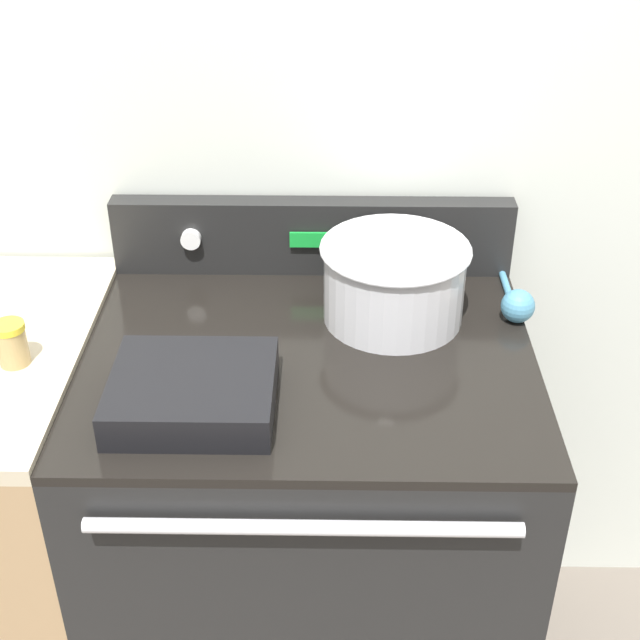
{
  "coord_description": "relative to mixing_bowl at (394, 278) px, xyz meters",
  "views": [
    {
      "loc": [
        0.04,
        -0.98,
        1.82
      ],
      "look_at": [
        0.02,
        0.35,
        0.98
      ],
      "focal_mm": 50.0,
      "sensor_mm": 36.0,
      "label": 1
    }
  ],
  "objects": [
    {
      "name": "stove_range",
      "position": [
        -0.16,
        -0.12,
        -0.54
      ],
      "size": [
        0.81,
        0.7,
        0.92
      ],
      "color": "black",
      "rests_on": "ground_plane"
    },
    {
      "name": "kitchen_wall",
      "position": [
        -0.16,
        0.24,
        0.25
      ],
      "size": [
        8.0,
        0.05,
        2.5
      ],
      "color": "silver",
      "rests_on": "ground_plane"
    },
    {
      "name": "control_panel",
      "position": [
        -0.16,
        0.18,
        -0.01
      ],
      "size": [
        0.81,
        0.07,
        0.16
      ],
      "color": "black",
      "rests_on": "stove_range"
    },
    {
      "name": "mixing_bowl",
      "position": [
        0.0,
        0.0,
        0.0
      ],
      "size": [
        0.28,
        0.28,
        0.15
      ],
      "color": "silver",
      "rests_on": "stove_range"
    },
    {
      "name": "casserole_dish",
      "position": [
        -0.34,
        -0.28,
        -0.05
      ],
      "size": [
        0.27,
        0.24,
        0.06
      ],
      "color": "black",
      "rests_on": "stove_range"
    },
    {
      "name": "ladle",
      "position": [
        0.23,
        0.01,
        -0.06
      ],
      "size": [
        0.06,
        0.31,
        0.06
      ],
      "color": "teal",
      "rests_on": "stove_range"
    },
    {
      "name": "spice_jar_yellow_cap",
      "position": [
        -0.67,
        -0.18,
        -0.03
      ],
      "size": [
        0.06,
        0.06,
        0.08
      ],
      "color": "tan",
      "rests_on": "side_counter"
    }
  ]
}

